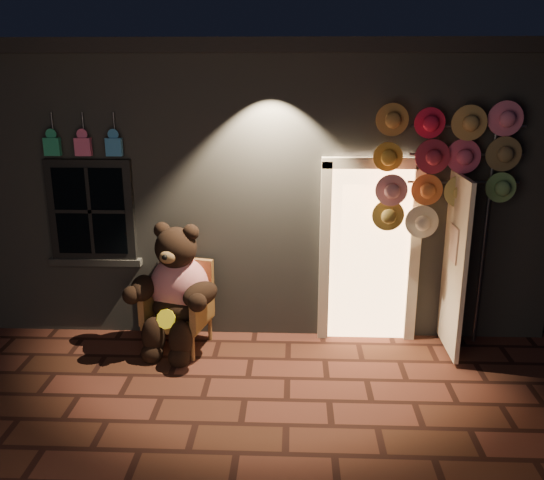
{
  "coord_description": "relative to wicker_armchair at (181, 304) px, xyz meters",
  "views": [
    {
      "loc": [
        0.47,
        -4.99,
        3.13
      ],
      "look_at": [
        0.23,
        1.0,
        1.35
      ],
      "focal_mm": 38.0,
      "sensor_mm": 36.0,
      "label": 1
    }
  ],
  "objects": [
    {
      "name": "hat_rack",
      "position": [
        2.91,
        0.1,
        1.62
      ],
      "size": [
        1.62,
        0.22,
        2.77
      ],
      "color": "#59595E",
      "rests_on": "ground"
    },
    {
      "name": "teddy_bear",
      "position": [
        -0.02,
        -0.13,
        0.22
      ],
      "size": [
        1.08,
        0.95,
        1.53
      ],
      "rotation": [
        0.0,
        0.0,
        -0.23
      ],
      "color": "red",
      "rests_on": "ground"
    },
    {
      "name": "wicker_armchair",
      "position": [
        0.0,
        0.0,
        0.0
      ],
      "size": [
        0.81,
        0.76,
        1.01
      ],
      "rotation": [
        0.0,
        0.0,
        -0.23
      ],
      "color": "#AE7243",
      "rests_on": "ground"
    },
    {
      "name": "ground",
      "position": [
        0.84,
        -1.17,
        -0.5
      ],
      "size": [
        60.0,
        60.0,
        0.0
      ],
      "primitive_type": "plane",
      "color": "brown",
      "rests_on": "ground"
    },
    {
      "name": "shop_building",
      "position": [
        0.84,
        2.81,
        1.23
      ],
      "size": [
        7.3,
        5.95,
        3.51
      ],
      "color": "slate",
      "rests_on": "ground"
    }
  ]
}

